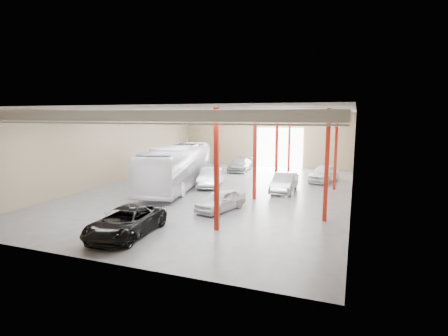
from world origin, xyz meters
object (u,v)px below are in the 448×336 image
Objects in this scene: coach_bus at (177,167)px; car_row_c at (240,165)px; car_right_near at (284,183)px; car_right_far at (324,173)px; car_row_a at (221,200)px; black_sedan at (126,222)px; car_row_b at (211,177)px.

coach_bus is 2.71× the size of car_row_c.
car_right_far is at bearing 64.92° from car_right_near.
car_row_a is 17.70m from car_row_c.
car_row_b reaches higher than black_sedan.
car_right_near reaches higher than black_sedan.
coach_bus is 3.27m from car_row_b.
black_sedan reaches higher than car_row_a.
car_row_c is 10.61m from car_right_far.
car_right_far reaches higher than car_right_near.
car_right_near is at bearing -55.55° from car_row_c.
car_row_c is (2.40, 11.22, -1.19)m from coach_bus.
car_right_near reaches higher than car_row_a.
car_row_b is at bearing 89.78° from black_sedan.
car_row_b is 9.70m from car_row_c.
car_right_far is at bearing 20.39° from coach_bus.
coach_bus reaches higher than car_row_b.
car_row_b reaches higher than car_right_near.
car_row_a is 0.83× the size of car_row_b.
coach_bus is 2.67× the size of car_row_b.
car_right_far is (12.38, 7.63, -1.10)m from coach_bus.
black_sedan is 22.07m from car_right_far.
car_right_far reaches higher than car_row_a.
car_row_c is 1.04× the size of car_right_near.
car_row_a is at bearing -78.35° from car_row_c.
black_sedan is at bearing -100.41° from car_row_b.
coach_bus reaches higher than car_row_a.
coach_bus is at bearing 102.03° from black_sedan.
black_sedan is at bearing -98.19° from car_row_a.
car_right_near is at bearing -14.05° from car_row_b.
car_right_far is at bearing 83.41° from car_row_a.
car_row_c reaches higher than car_row_a.
coach_bus is at bearing -104.10° from car_row_c.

